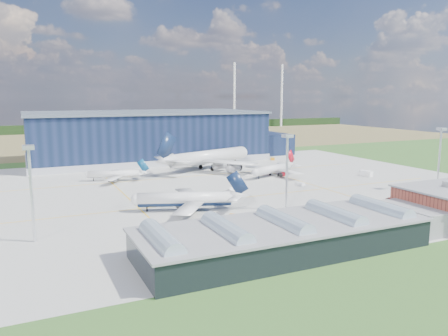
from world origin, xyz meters
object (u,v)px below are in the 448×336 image
(light_mast_center, at_px, (287,160))
(gse_cart_b, at_px, (178,167))
(gse_tug_b, at_px, (232,217))
(airliner_widebody, at_px, (209,150))
(car_b, at_px, (219,218))
(light_mast_east, at_px, (440,149))
(airliner_red, at_px, (273,165))
(gse_van_b, at_px, (366,173))
(airstair, at_px, (230,196))
(gse_cart_a, at_px, (301,184))
(hangar, at_px, (151,138))
(airliner_regional, at_px, (114,170))
(gse_tug_c, at_px, (273,159))
(gse_van_c, at_px, (428,204))
(light_mast_west, at_px, (30,178))
(airliner_navy, at_px, (185,192))
(car_a, at_px, (390,199))

(light_mast_center, bearing_deg, gse_cart_b, 92.47)
(gse_tug_b, distance_m, gse_cart_b, 92.77)
(airliner_widebody, relative_size, car_b, 16.58)
(light_mast_east, xyz_separation_m, airliner_red, (-39.21, 50.24, -10.40))
(light_mast_center, xyz_separation_m, gse_van_b, (62.37, 33.57, -14.20))
(airstair, height_order, car_b, airstair)
(gse_tug_b, height_order, gse_cart_a, gse_tug_b)
(hangar, bearing_deg, light_mast_center, -86.70)
(gse_cart_a, height_order, gse_cart_b, gse_cart_a)
(airliner_regional, bearing_deg, light_mast_east, 165.68)
(gse_tug_b, height_order, gse_tug_c, gse_tug_b)
(car_b, bearing_deg, gse_cart_b, -8.30)
(hangar, xyz_separation_m, gse_tug_c, (58.08, -32.80, -10.96))
(airstair, bearing_deg, gse_van_c, -32.49)
(gse_tug_b, distance_m, car_b, 3.79)
(light_mast_west, relative_size, airliner_widebody, 0.40)
(hangar, xyz_separation_m, airliner_navy, (-21.00, -113.09, -5.74))
(gse_van_b, bearing_deg, airliner_red, 139.00)
(gse_van_c, bearing_deg, gse_tug_c, -3.67)
(gse_cart_b, relative_size, car_b, 0.80)
(light_mast_center, height_order, airstair, light_mast_center)
(airliner_widebody, distance_m, gse_cart_b, 17.98)
(hangar, xyz_separation_m, airliner_red, (32.98, -74.57, -6.59))
(airliner_navy, height_order, gse_van_c, airliner_navy)
(gse_van_c, bearing_deg, light_mast_east, -54.50)
(hangar, xyz_separation_m, light_mast_east, (72.19, -124.80, 3.82))
(airliner_widebody, distance_m, gse_van_c, 100.42)
(airliner_navy, bearing_deg, hangar, -80.38)
(airliner_regional, relative_size, gse_van_b, 4.97)
(airliner_red, xyz_separation_m, gse_cart_a, (-0.82, -21.88, -4.38))
(airliner_regional, distance_m, car_b, 71.74)
(gse_van_b, height_order, car_b, gse_van_b)
(airstair, bearing_deg, car_b, -122.96)
(gse_van_b, height_order, gse_cart_b, gse_van_b)
(hangar, relative_size, gse_cart_a, 47.92)
(car_b, bearing_deg, airliner_navy, 25.41)
(light_mast_west, relative_size, airliner_red, 0.75)
(gse_cart_a, bearing_deg, airliner_widebody, 96.84)
(light_mast_east, relative_size, airliner_widebody, 0.40)
(airstair, relative_size, car_b, 1.35)
(gse_van_c, distance_m, car_a, 12.40)
(gse_van_c, bearing_deg, light_mast_center, 70.22)
(airliner_navy, distance_m, gse_van_c, 75.07)
(airliner_regional, bearing_deg, gse_van_c, 152.55)
(gse_cart_b, xyz_separation_m, gse_van_c, (45.26, -104.74, 0.49))
(airliner_widebody, bearing_deg, gse_cart_a, -91.50)
(airliner_red, bearing_deg, light_mast_center, 40.32)
(airliner_regional, xyz_separation_m, gse_cart_a, (63.12, -40.28, -3.70))
(gse_tug_b, xyz_separation_m, airstair, (9.25, 20.52, 0.79))
(airliner_red, bearing_deg, airliner_widebody, -80.11)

